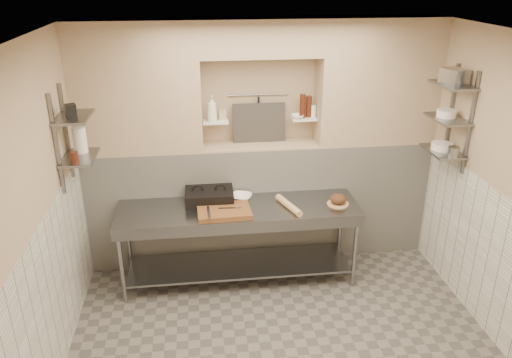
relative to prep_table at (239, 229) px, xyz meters
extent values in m
cube|color=#656059|center=(0.31, -1.18, -0.69)|extent=(4.00, 3.90, 0.10)
cube|color=silver|center=(0.31, -1.18, 2.21)|extent=(4.00, 3.90, 0.10)
cube|color=tan|center=(-1.74, -1.18, 0.76)|extent=(0.10, 3.90, 2.80)
cube|color=tan|center=(0.31, 0.82, 0.76)|extent=(4.00, 0.10, 2.80)
cube|color=white|center=(0.31, 0.57, 0.06)|extent=(4.00, 0.40, 1.40)
cube|color=tan|center=(0.31, 0.57, 0.77)|extent=(1.30, 0.40, 0.02)
cube|color=tan|center=(-1.02, 0.57, 1.46)|extent=(1.35, 0.40, 1.40)
cube|color=tan|center=(1.63, 0.57, 1.46)|extent=(1.35, 0.40, 1.40)
cube|color=tan|center=(0.31, 0.57, 1.96)|extent=(1.30, 0.40, 0.40)
cube|color=white|center=(-1.68, -1.18, 0.06)|extent=(0.02, 3.90, 1.40)
cube|color=white|center=(2.30, -1.18, 0.06)|extent=(0.02, 3.90, 1.40)
cube|color=white|center=(-0.19, 0.57, 1.06)|extent=(0.28, 0.16, 0.02)
cube|color=white|center=(0.81, 0.57, 1.06)|extent=(0.28, 0.16, 0.02)
cylinder|color=gray|center=(0.31, 0.74, 1.31)|extent=(0.70, 0.02, 0.02)
cylinder|color=black|center=(0.31, 0.72, 1.14)|extent=(0.02, 0.02, 0.30)
cube|color=#383330|center=(0.31, 0.67, 1.00)|extent=(0.60, 0.08, 0.45)
cube|color=slate|center=(-1.67, 0.07, 1.16)|extent=(0.03, 0.03, 0.95)
cube|color=slate|center=(-1.67, -0.33, 1.16)|extent=(0.03, 0.03, 0.95)
cube|color=slate|center=(-1.53, -0.13, 0.96)|extent=(0.30, 0.50, 0.02)
cube|color=slate|center=(-1.53, -0.13, 1.36)|extent=(0.30, 0.50, 0.03)
cube|color=slate|center=(2.28, 0.07, 1.21)|extent=(0.03, 0.03, 1.05)
cube|color=slate|center=(2.28, -0.33, 1.21)|extent=(0.03, 0.03, 1.05)
cube|color=slate|center=(2.15, -0.13, 0.86)|extent=(0.30, 0.50, 0.02)
cube|color=slate|center=(2.15, -0.13, 1.21)|extent=(0.30, 0.50, 0.02)
cube|color=slate|center=(2.15, -0.13, 1.56)|extent=(0.30, 0.50, 0.03)
cube|color=gray|center=(0.00, 0.02, 0.24)|extent=(2.60, 0.70, 0.04)
cube|color=gray|center=(0.00, 0.02, -0.46)|extent=(2.45, 0.60, 0.03)
cube|color=gray|center=(0.00, -0.31, 0.18)|extent=(2.60, 0.02, 0.12)
cylinder|color=gray|center=(-1.24, -0.27, -0.21)|extent=(0.04, 0.04, 0.86)
cylinder|color=gray|center=(-1.24, 0.31, -0.21)|extent=(0.04, 0.04, 0.86)
cylinder|color=gray|center=(1.24, -0.27, -0.21)|extent=(0.04, 0.04, 0.86)
cylinder|color=gray|center=(1.24, 0.31, -0.21)|extent=(0.04, 0.04, 0.86)
cube|color=black|center=(-0.30, 0.19, 0.30)|extent=(0.53, 0.39, 0.09)
cube|color=black|center=(-0.30, 0.19, 0.38)|extent=(0.53, 0.39, 0.05)
cube|color=brown|center=(-0.16, -0.11, 0.28)|extent=(0.57, 0.41, 0.05)
cube|color=gray|center=(-0.10, -0.09, 0.31)|extent=(0.25, 0.05, 0.01)
cylinder|color=gray|center=(-0.32, -0.19, 0.32)|extent=(0.03, 0.28, 0.03)
imported|color=white|center=(0.05, 0.21, 0.29)|extent=(0.30, 0.30, 0.06)
cylinder|color=tan|center=(0.53, -0.07, 0.29)|extent=(0.22, 0.47, 0.07)
cylinder|color=tan|center=(1.08, -0.04, 0.26)|extent=(0.23, 0.23, 0.01)
ellipsoid|color=#4C2D19|center=(1.08, -0.04, 0.32)|extent=(0.18, 0.18, 0.11)
imported|color=white|center=(-0.23, 0.55, 1.21)|extent=(0.12, 0.12, 0.29)
cube|color=tan|center=(-0.11, 0.62, 1.13)|extent=(0.08, 0.08, 0.12)
imported|color=white|center=(0.73, 0.55, 1.09)|extent=(0.15, 0.15, 0.05)
cylinder|color=#3C180E|center=(0.86, 0.59, 1.19)|extent=(0.07, 0.07, 0.24)
cylinder|color=#3C180E|center=(0.79, 0.58, 1.20)|extent=(0.07, 0.07, 0.27)
cylinder|color=white|center=(0.92, 0.61, 1.13)|extent=(0.08, 0.08, 0.13)
cylinder|color=white|center=(-1.53, -0.02, 1.10)|extent=(0.13, 0.13, 0.26)
cylinder|color=#3C180E|center=(-1.53, -0.33, 1.03)|extent=(0.08, 0.08, 0.11)
cube|color=black|center=(-1.53, -0.20, 1.43)|extent=(0.12, 0.12, 0.13)
cylinder|color=white|center=(2.15, -0.11, 0.90)|extent=(0.22, 0.22, 0.07)
cylinder|color=gray|center=(2.15, -0.35, 0.92)|extent=(0.11, 0.11, 0.11)
cylinder|color=white|center=(2.15, -0.10, 1.26)|extent=(0.20, 0.20, 0.07)
cube|color=gray|center=(2.15, -0.14, 1.64)|extent=(0.25, 0.28, 0.15)
camera|label=1|loc=(-0.41, -4.78, 2.63)|focal=35.00mm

